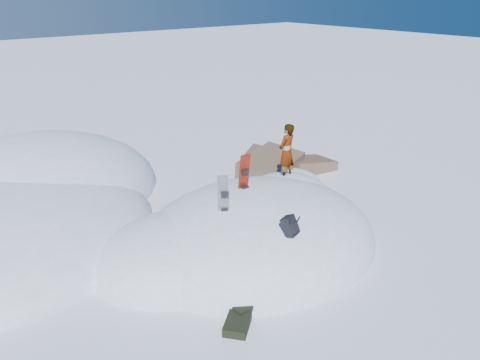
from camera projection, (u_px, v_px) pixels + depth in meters
ground at (257, 242)px, 12.93m from camera, size 120.00×120.00×0.00m
snow_mound at (247, 241)px, 13.00m from camera, size 8.00×6.00×3.00m
rock_outcrop at (280, 178)px, 17.24m from camera, size 4.68×4.41×1.68m
snowboard_red at (244, 181)px, 12.65m from camera, size 0.32×0.25×1.62m
snowboard_dark at (224, 203)px, 11.57m from camera, size 0.36×0.36×1.44m
backpack at (291, 226)px, 10.84m from camera, size 0.43×0.51×0.55m
gear_pile at (238, 322)px, 9.68m from camera, size 0.94×0.82×0.25m
person at (287, 152)px, 13.93m from camera, size 0.71×0.53×1.75m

